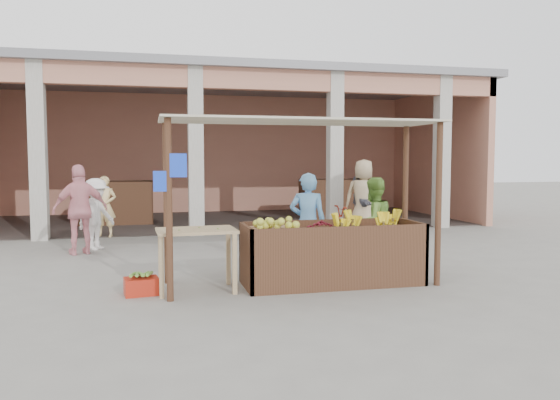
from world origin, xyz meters
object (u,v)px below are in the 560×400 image
object	(u,v)px
red_crate	(141,286)
motorcycle	(319,228)
fruit_stall	(332,257)
vendor_blue	(308,220)
side_table	(196,239)
vendor_green	(373,221)

from	to	relation	value
red_crate	motorcycle	bearing A→B (deg)	30.90
fruit_stall	vendor_blue	world-z (taller)	vendor_blue
fruit_stall	side_table	size ratio (longest dim) A/B	2.36
vendor_green	red_crate	bearing A→B (deg)	-4.82
side_table	vendor_blue	distance (m)	2.00
vendor_blue	red_crate	bearing A→B (deg)	40.51
side_table	vendor_green	distance (m)	3.15
fruit_stall	red_crate	size ratio (longest dim) A/B	5.85
red_crate	vendor_green	world-z (taller)	vendor_green
red_crate	motorcycle	world-z (taller)	motorcycle
fruit_stall	side_table	distance (m)	2.00
motorcycle	vendor_green	bearing A→B (deg)	-168.66
red_crate	motorcycle	distance (m)	4.29
side_table	motorcycle	xyz separation A→B (m)	(2.60, 2.62, -0.25)
fruit_stall	motorcycle	xyz separation A→B (m)	(0.63, 2.64, 0.07)
fruit_stall	vendor_blue	bearing A→B (deg)	99.55
fruit_stall	vendor_blue	size ratio (longest dim) A/B	1.51
fruit_stall	vendor_green	xyz separation A→B (m)	(1.05, 0.94, 0.40)
red_crate	vendor_green	distance (m)	3.94
motorcycle	fruit_stall	bearing A→B (deg)	164.18
fruit_stall	vendor_blue	xyz separation A→B (m)	(-0.14, 0.81, 0.46)
side_table	red_crate	distance (m)	0.96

